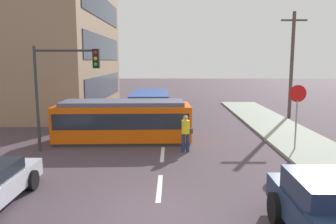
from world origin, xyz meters
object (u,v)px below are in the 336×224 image
traffic_light_mast (62,78)px  pedestrian_crossing (186,131)px  city_bus (150,104)px  utility_pole_mid (292,63)px  stop_sign (297,104)px  streetcar_tram (123,120)px

traffic_light_mast → pedestrian_crossing: bearing=-1.0°
city_bus → pedestrian_crossing: bearing=-76.0°
traffic_light_mast → city_bus: bearing=68.6°
pedestrian_crossing → utility_pole_mid: size_ratio=0.22×
stop_sign → utility_pole_mid: utility_pole_mid is taller
utility_pole_mid → pedestrian_crossing: bearing=-129.8°
pedestrian_crossing → stop_sign: stop_sign is taller
streetcar_tram → stop_sign: size_ratio=2.37×
pedestrian_crossing → utility_pole_mid: bearing=50.2°
city_bus → traffic_light_mast: (-3.32, -8.46, 2.23)m
utility_pole_mid → streetcar_tram: bearing=-146.1°
pedestrian_crossing → utility_pole_mid: (7.90, 9.47, 2.96)m
streetcar_tram → utility_pole_mid: utility_pole_mid is taller
city_bus → pedestrian_crossing: (2.14, -8.55, -0.15)m
traffic_light_mast → utility_pole_mid: size_ratio=0.63×
city_bus → traffic_light_mast: size_ratio=1.28×
streetcar_tram → city_bus: size_ratio=1.13×
pedestrian_crossing → stop_sign: bearing=1.0°
utility_pole_mid → traffic_light_mast: bearing=-144.9°
city_bus → stop_sign: 11.08m
stop_sign → utility_pole_mid: 9.99m
traffic_light_mast → utility_pole_mid: bearing=35.1°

